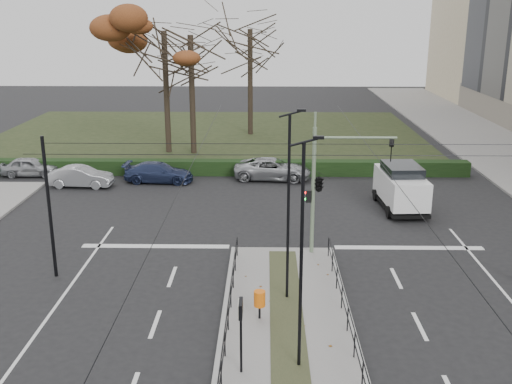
% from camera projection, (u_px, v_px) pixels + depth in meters
% --- Properties ---
extents(ground, '(140.00, 140.00, 0.00)m').
position_uv_depth(ground, '(285.00, 299.00, 23.16)').
color(ground, black).
rests_on(ground, ground).
extents(median_island, '(4.40, 15.00, 0.14)m').
position_uv_depth(median_island, '(287.00, 331.00, 20.75)').
color(median_island, slate).
rests_on(median_island, ground).
extents(park, '(38.00, 26.00, 0.10)m').
position_uv_depth(park, '(208.00, 135.00, 53.89)').
color(park, black).
rests_on(park, ground).
extents(hedge, '(38.00, 1.00, 1.00)m').
position_uv_depth(hedge, '(190.00, 167.00, 40.93)').
color(hedge, black).
rests_on(hedge, ground).
extents(median_railing, '(4.14, 13.24, 0.92)m').
position_uv_depth(median_railing, '(288.00, 308.00, 20.39)').
color(median_railing, black).
rests_on(median_railing, median_island).
extents(catenary, '(20.00, 34.00, 6.00)m').
position_uv_depth(catenary, '(285.00, 203.00, 23.73)').
color(catenary, black).
rests_on(catenary, ground).
extents(traffic_light, '(3.92, 2.23, 5.77)m').
position_uv_depth(traffic_light, '(321.00, 181.00, 26.44)').
color(traffic_light, slate).
rests_on(traffic_light, median_island).
extents(litter_bin, '(0.41, 0.41, 1.06)m').
position_uv_depth(litter_bin, '(260.00, 299.00, 21.23)').
color(litter_bin, black).
rests_on(litter_bin, median_island).
extents(info_panel, '(0.14, 0.62, 2.37)m').
position_uv_depth(info_panel, '(241.00, 317.00, 17.72)').
color(info_panel, black).
rests_on(info_panel, median_island).
extents(streetlamp_median_near, '(0.60, 0.12, 7.24)m').
position_uv_depth(streetlamp_median_near, '(302.00, 255.00, 17.55)').
color(streetlamp_median_near, black).
rests_on(streetlamp_median_near, median_island).
extents(streetlamp_median_far, '(0.61, 0.12, 7.27)m').
position_uv_depth(streetlamp_median_far, '(289.00, 206.00, 21.97)').
color(streetlamp_median_far, black).
rests_on(streetlamp_median_far, median_island).
extents(parked_car_first, '(3.84, 1.57, 1.30)m').
position_uv_depth(parked_car_first, '(30.00, 167.00, 40.48)').
color(parked_car_first, '#929499').
rests_on(parked_car_first, ground).
extents(parked_car_second, '(4.09, 1.62, 1.32)m').
position_uv_depth(parked_car_second, '(81.00, 177.00, 37.98)').
color(parked_car_second, '#929499').
rests_on(parked_car_second, ground).
extents(parked_car_third, '(4.58, 2.10, 1.30)m').
position_uv_depth(parked_car_third, '(159.00, 172.00, 39.05)').
color(parked_car_third, '#212C4F').
rests_on(parked_car_third, ground).
extents(parked_car_fourth, '(5.27, 2.81, 1.41)m').
position_uv_depth(parked_car_fourth, '(273.00, 169.00, 39.69)').
color(parked_car_fourth, '#929499').
rests_on(parked_car_fourth, ground).
extents(white_van, '(2.44, 4.99, 2.57)m').
position_uv_depth(white_van, '(401.00, 186.00, 33.53)').
color(white_van, white).
rests_on(white_van, ground).
extents(rust_tree, '(9.52, 9.52, 12.18)m').
position_uv_depth(rust_tree, '(164.00, 31.00, 44.68)').
color(rust_tree, black).
rests_on(rust_tree, park).
extents(bare_tree_center, '(7.72, 7.72, 12.23)m').
position_uv_depth(bare_tree_center, '(250.00, 37.00, 51.83)').
color(bare_tree_center, black).
rests_on(bare_tree_center, park).
extents(bare_tree_near, '(7.59, 7.59, 11.92)m').
position_uv_depth(bare_tree_near, '(191.00, 44.00, 44.60)').
color(bare_tree_near, black).
rests_on(bare_tree_near, park).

